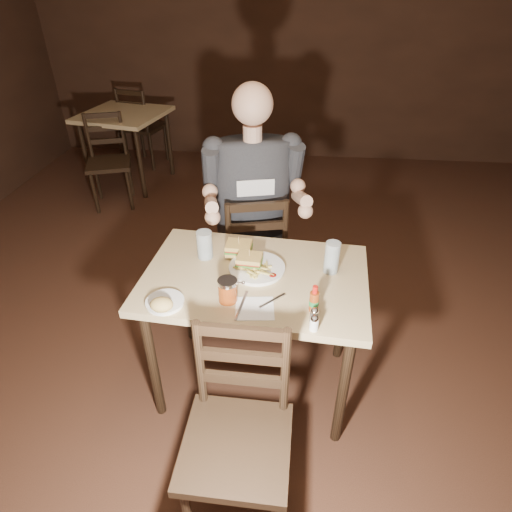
# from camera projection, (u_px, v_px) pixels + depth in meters

# --- Properties ---
(room_shell) EXTENTS (7.00, 7.00, 7.00)m
(room_shell) POSITION_uv_depth(u_px,v_px,m) (290.00, 137.00, 1.86)
(room_shell) COLOR black
(room_shell) RESTS_ON ground
(main_table) EXTENTS (1.13, 0.80, 0.77)m
(main_table) POSITION_uv_depth(u_px,v_px,m) (255.00, 290.00, 2.13)
(main_table) COLOR tan
(main_table) RESTS_ON ground
(bg_table) EXTENTS (0.94, 0.94, 0.77)m
(bg_table) POSITION_uv_depth(u_px,v_px,m) (124.00, 121.00, 4.46)
(bg_table) COLOR tan
(bg_table) RESTS_ON ground
(chair_far) EXTENTS (0.52, 0.55, 0.91)m
(chair_far) POSITION_uv_depth(u_px,v_px,m) (253.00, 251.00, 2.83)
(chair_far) COLOR black
(chair_far) RESTS_ON ground
(chair_near) EXTENTS (0.43, 0.47, 0.92)m
(chair_near) POSITION_uv_depth(u_px,v_px,m) (236.00, 446.00, 1.67)
(chair_near) COLOR black
(chair_near) RESTS_ON ground
(bg_chair_far) EXTENTS (0.52, 0.55, 0.91)m
(bg_chair_far) POSITION_uv_depth(u_px,v_px,m) (144.00, 127.00, 5.04)
(bg_chair_far) COLOR black
(bg_chair_far) RESTS_ON ground
(bg_chair_near) EXTENTS (0.52, 0.55, 0.87)m
(bg_chair_near) POSITION_uv_depth(u_px,v_px,m) (109.00, 163.00, 4.15)
(bg_chair_near) COLOR black
(bg_chair_near) RESTS_ON ground
(diner) EXTENTS (0.70, 0.61, 1.05)m
(diner) POSITION_uv_depth(u_px,v_px,m) (254.00, 178.00, 2.49)
(diner) COLOR #2B2D30
(diner) RESTS_ON chair_far
(dinner_plate) EXTENTS (0.29, 0.29, 0.02)m
(dinner_plate) POSITION_uv_depth(u_px,v_px,m) (257.00, 269.00, 2.11)
(dinner_plate) COLOR white
(dinner_plate) RESTS_ON main_table
(sandwich_left) EXTENTS (0.13, 0.11, 0.11)m
(sandwich_left) POSITION_uv_depth(u_px,v_px,m) (239.00, 244.00, 2.18)
(sandwich_left) COLOR #D5B05B
(sandwich_left) RESTS_ON dinner_plate
(sandwich_right) EXTENTS (0.13, 0.11, 0.10)m
(sandwich_right) POSITION_uv_depth(u_px,v_px,m) (249.00, 257.00, 2.09)
(sandwich_right) COLOR #D5B05B
(sandwich_right) RESTS_ON dinner_plate
(fries_pile) EXTENTS (0.24, 0.18, 0.04)m
(fries_pile) POSITION_uv_depth(u_px,v_px,m) (255.00, 270.00, 2.06)
(fries_pile) COLOR #D2BE57
(fries_pile) RESTS_ON dinner_plate
(ketchup_dollop) EXTENTS (0.04, 0.04, 0.01)m
(ketchup_dollop) POSITION_uv_depth(u_px,v_px,m) (273.00, 275.00, 2.04)
(ketchup_dollop) COLOR maroon
(ketchup_dollop) RESTS_ON dinner_plate
(glass_left) EXTENTS (0.09, 0.09, 0.15)m
(glass_left) POSITION_uv_depth(u_px,v_px,m) (205.00, 245.00, 2.17)
(glass_left) COLOR silver
(glass_left) RESTS_ON main_table
(glass_right) EXTENTS (0.08, 0.08, 0.16)m
(glass_right) POSITION_uv_depth(u_px,v_px,m) (332.00, 257.00, 2.06)
(glass_right) COLOR silver
(glass_right) RESTS_ON main_table
(hot_sauce) EXTENTS (0.04, 0.04, 0.13)m
(hot_sauce) POSITION_uv_depth(u_px,v_px,m) (314.00, 298.00, 1.83)
(hot_sauce) COLOR maroon
(hot_sauce) RESTS_ON main_table
(salt_shaker) EXTENTS (0.04, 0.04, 0.07)m
(salt_shaker) POSITION_uv_depth(u_px,v_px,m) (314.00, 323.00, 1.75)
(salt_shaker) COLOR white
(salt_shaker) RESTS_ON main_table
(pepper_shaker) EXTENTS (0.04, 0.04, 0.06)m
(pepper_shaker) POSITION_uv_depth(u_px,v_px,m) (314.00, 316.00, 1.79)
(pepper_shaker) COLOR #38332D
(pepper_shaker) RESTS_ON main_table
(syrup_dispenser) EXTENTS (0.10, 0.10, 0.11)m
(syrup_dispenser) POSITION_uv_depth(u_px,v_px,m) (228.00, 290.00, 1.89)
(syrup_dispenser) COLOR maroon
(syrup_dispenser) RESTS_ON main_table
(napkin) EXTENTS (0.18, 0.17, 0.00)m
(napkin) POSITION_uv_depth(u_px,v_px,m) (255.00, 308.00, 1.87)
(napkin) COLOR white
(napkin) RESTS_ON main_table
(knife) EXTENTS (0.04, 0.20, 0.00)m
(knife) POSITION_uv_depth(u_px,v_px,m) (241.00, 305.00, 1.88)
(knife) COLOR silver
(knife) RESTS_ON napkin
(fork) EXTENTS (0.11, 0.11, 0.00)m
(fork) POSITION_uv_depth(u_px,v_px,m) (272.00, 301.00, 1.91)
(fork) COLOR silver
(fork) RESTS_ON napkin
(side_plate) EXTENTS (0.18, 0.18, 0.01)m
(side_plate) POSITION_uv_depth(u_px,v_px,m) (165.00, 303.00, 1.90)
(side_plate) COLOR white
(side_plate) RESTS_ON main_table
(bread_roll) EXTENTS (0.11, 0.09, 0.06)m
(bread_roll) POSITION_uv_depth(u_px,v_px,m) (162.00, 305.00, 1.83)
(bread_roll) COLOR tan
(bread_roll) RESTS_ON side_plate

